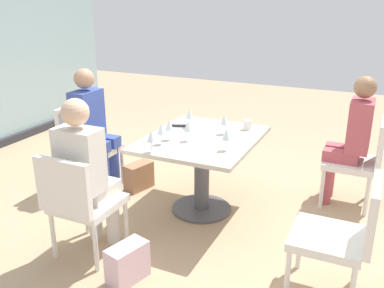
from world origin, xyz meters
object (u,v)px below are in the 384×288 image
object	(u,v)px
chair_far_left	(79,200)
person_near_window	(93,124)
chair_front_left	(344,231)
handbag_1	(139,176)
chair_near_window	(86,141)
person_front_right	(352,135)
handbag_0	(128,263)
wine_glass_6	(190,114)
person_far_left	(86,170)
wine_glass_4	(224,120)
cell_phone_on_table	(179,126)
chair_front_right	(361,157)
dining_table_main	(202,156)
wine_glass_1	(226,135)
wine_glass_5	(151,137)
wine_glass_0	(169,125)
wine_glass_3	(161,129)
coffee_cup	(247,125)
wine_glass_2	(188,126)

from	to	relation	value
chair_far_left	person_near_window	distance (m)	1.31
chair_far_left	person_near_window	size ratio (longest dim) A/B	0.69
chair_front_left	handbag_1	xyz separation A→B (m)	(0.88, 2.11, -0.36)
chair_near_window	person_front_right	bearing A→B (deg)	-73.96
person_near_window	handbag_0	size ratio (longest dim) A/B	4.20
chair_front_left	person_front_right	distance (m)	1.47
chair_far_left	wine_glass_6	world-z (taller)	wine_glass_6
chair_far_left	wine_glass_6	xyz separation A→B (m)	(1.31, -0.30, 0.37)
person_far_left	person_front_right	xyz separation A→B (m)	(1.71, -1.74, 0.00)
wine_glass_4	cell_phone_on_table	size ratio (longest dim) A/B	1.28
wine_glass_6	chair_front_right	bearing A→B (deg)	-71.78
dining_table_main	wine_glass_1	world-z (taller)	wine_glass_1
wine_glass_6	person_near_window	bearing A→B (deg)	102.53
wine_glass_5	handbag_1	size ratio (longest dim) A/B	0.62
wine_glass_5	wine_glass_0	bearing A→B (deg)	2.14
wine_glass_3	wine_glass_4	bearing A→B (deg)	-38.61
dining_table_main	person_near_window	size ratio (longest dim) A/B	0.93
wine_glass_1	coffee_cup	world-z (taller)	wine_glass_1
person_far_left	handbag_1	world-z (taller)	person_far_left
handbag_0	handbag_1	world-z (taller)	same
handbag_0	wine_glass_6	bearing A→B (deg)	22.18
person_near_window	coffee_cup	bearing A→B (deg)	-75.36
wine_glass_6	wine_glass_1	bearing A→B (deg)	-129.53
handbag_0	chair_far_left	bearing A→B (deg)	94.05
chair_front_right	cell_phone_on_table	world-z (taller)	chair_front_right
wine_glass_1	wine_glass_3	distance (m)	0.56
coffee_cup	person_near_window	bearing A→B (deg)	104.64
wine_glass_0	handbag_0	xyz separation A→B (m)	(-1.00, -0.18, -0.72)
chair_front_left	person_near_window	xyz separation A→B (m)	(0.73, 2.53, 0.20)
chair_near_window	cell_phone_on_table	size ratio (longest dim) A/B	6.04
chair_front_right	person_front_right	xyz separation A→B (m)	(-0.00, 0.11, 0.20)
wine_glass_3	chair_front_left	bearing A→B (deg)	-104.87
coffee_cup	handbag_1	xyz separation A→B (m)	(-0.24, 1.08, -0.64)
cell_phone_on_table	chair_front_right	bearing A→B (deg)	-94.48
person_near_window	wine_glass_5	world-z (taller)	person_near_window
wine_glass_2	wine_glass_5	bearing A→B (deg)	158.57
chair_front_left	wine_glass_6	world-z (taller)	wine_glass_6
chair_front_right	handbag_1	size ratio (longest dim) A/B	2.90
dining_table_main	wine_glass_0	bearing A→B (deg)	128.05
wine_glass_0	handbag_0	distance (m)	1.25
dining_table_main	chair_front_right	world-z (taller)	chair_front_right
chair_near_window	cell_phone_on_table	world-z (taller)	chair_near_window
cell_phone_on_table	person_near_window	bearing A→B (deg)	81.84
person_front_right	wine_glass_5	xyz separation A→B (m)	(-1.25, 1.43, 0.16)
dining_table_main	chair_far_left	bearing A→B (deg)	154.38
wine_glass_5	dining_table_main	bearing A→B (deg)	-23.00
chair_near_window	handbag_0	bearing A→B (deg)	-133.18
person_far_left	chair_front_left	bearing A→B (deg)	-82.14
chair_far_left	handbag_0	distance (m)	0.59
cell_phone_on_table	handbag_0	size ratio (longest dim) A/B	0.48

